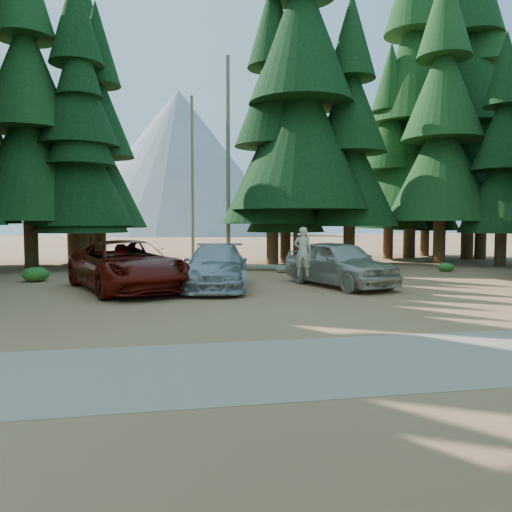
% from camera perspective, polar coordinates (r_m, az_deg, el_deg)
% --- Properties ---
extents(ground, '(160.00, 160.00, 0.00)m').
position_cam_1_polar(ground, '(15.18, 0.73, -5.39)').
color(ground, '#9F6343').
rests_on(ground, ground).
extents(gravel_strip, '(26.00, 3.50, 0.01)m').
position_cam_1_polar(gravel_strip, '(9.03, 8.89, -11.92)').
color(gravel_strip, tan).
rests_on(gravel_strip, ground).
extents(forest_belt_north, '(36.00, 7.00, 22.00)m').
position_cam_1_polar(forest_belt_north, '(29.94, -4.81, -0.76)').
color(forest_belt_north, black).
rests_on(forest_belt_north, ground).
extents(snag_front, '(0.24, 0.24, 12.00)m').
position_cam_1_polar(snag_front, '(29.64, -3.21, 10.82)').
color(snag_front, gray).
rests_on(snag_front, ground).
extents(snag_back, '(0.20, 0.20, 10.00)m').
position_cam_1_polar(snag_back, '(30.84, -7.29, 8.66)').
color(snag_back, gray).
rests_on(snag_back, ground).
extents(mountain_peak, '(48.00, 50.00, 28.00)m').
position_cam_1_polar(mountain_peak, '(103.44, -10.31, 9.61)').
color(mountain_peak, gray).
rests_on(mountain_peak, ground).
extents(red_pickup, '(5.11, 7.08, 1.79)m').
position_cam_1_polar(red_pickup, '(18.42, -14.57, -1.05)').
color(red_pickup, '#610F08').
rests_on(red_pickup, ground).
extents(silver_minivan_center, '(3.09, 5.82, 1.61)m').
position_cam_1_polar(silver_minivan_center, '(18.42, -4.54, -1.22)').
color(silver_minivan_center, '#A9ABB1').
rests_on(silver_minivan_center, ground).
extents(silver_minivan_right, '(3.61, 5.56, 1.76)m').
position_cam_1_polar(silver_minivan_right, '(19.19, 9.49, -0.82)').
color(silver_minivan_right, '#B6B0A1').
rests_on(silver_minivan_right, ground).
extents(frisbee_player, '(0.75, 0.61, 1.77)m').
position_cam_1_polar(frisbee_player, '(17.98, 5.37, 0.54)').
color(frisbee_player, beige).
rests_on(frisbee_player, ground).
extents(log_left, '(3.90, 0.48, 0.28)m').
position_cam_1_polar(log_left, '(22.22, -6.57, -2.06)').
color(log_left, gray).
rests_on(log_left, ground).
extents(log_mid, '(3.72, 1.53, 0.31)m').
position_cam_1_polar(log_mid, '(23.88, 6.96, -1.60)').
color(log_mid, gray).
rests_on(log_mid, ground).
extents(log_right, '(4.67, 1.74, 0.31)m').
position_cam_1_polar(log_right, '(25.00, 3.43, -1.34)').
color(log_right, gray).
rests_on(log_right, ground).
extents(shrub_far_left, '(1.08, 1.08, 0.59)m').
position_cam_1_polar(shrub_far_left, '(22.42, -23.88, -1.92)').
color(shrub_far_left, '#326F21').
rests_on(shrub_far_left, ground).
extents(shrub_left, '(0.98, 0.98, 0.54)m').
position_cam_1_polar(shrub_left, '(21.97, -11.22, -1.84)').
color(shrub_left, '#326F21').
rests_on(shrub_left, ground).
extents(shrub_center_left, '(1.01, 1.01, 0.56)m').
position_cam_1_polar(shrub_center_left, '(21.97, -9.89, -1.80)').
color(shrub_center_left, '#326F21').
rests_on(shrub_center_left, ground).
extents(shrub_center_right, '(0.85, 0.85, 0.47)m').
position_cam_1_polar(shrub_center_right, '(24.90, -4.24, -1.18)').
color(shrub_center_right, '#326F21').
rests_on(shrub_center_right, ground).
extents(shrub_right, '(0.92, 0.92, 0.50)m').
position_cam_1_polar(shrub_right, '(22.86, 5.93, -1.60)').
color(shrub_right, '#326F21').
rests_on(shrub_right, ground).
extents(shrub_far_right, '(1.30, 1.30, 0.71)m').
position_cam_1_polar(shrub_far_right, '(23.12, 6.38, -1.28)').
color(shrub_far_right, '#326F21').
rests_on(shrub_far_right, ground).
extents(shrub_edge_east, '(0.78, 0.78, 0.43)m').
position_cam_1_polar(shrub_edge_east, '(26.35, 20.90, -1.18)').
color(shrub_edge_east, '#326F21').
rests_on(shrub_edge_east, ground).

